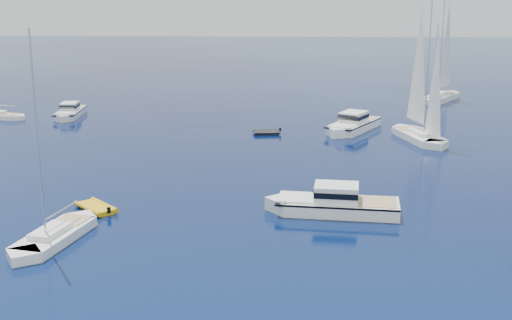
{
  "coord_description": "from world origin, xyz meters",
  "views": [
    {
      "loc": [
        1.26,
        -36.59,
        17.37
      ],
      "look_at": [
        -1.75,
        22.27,
        2.2
      ],
      "focal_mm": 48.06,
      "sensor_mm": 36.0,
      "label": 1
    }
  ],
  "objects": [
    {
      "name": "tender_yellow",
      "position": [
        -14.04,
        14.24,
        0.0
      ],
      "size": [
        4.45,
        4.5,
        0.95
      ],
      "primitive_type": null,
      "rotation": [
        0.0,
        0.0,
        0.77
      ],
      "color": "#E1A90D",
      "rests_on": "ground"
    },
    {
      "name": "tender_grey_far",
      "position": [
        -1.57,
        43.32,
        0.0
      ],
      "size": [
        3.52,
        2.32,
        0.95
      ],
      "primitive_type": null,
      "rotation": [
        0.0,
        0.0,
        1.73
      ],
      "color": "black",
      "rests_on": "ground"
    },
    {
      "name": "sailboat_fore",
      "position": [
        -15.06,
        7.46,
        0.0
      ],
      "size": [
        4.89,
        10.73,
        15.27
      ],
      "primitive_type": null,
      "rotation": [
        0.0,
        0.0,
        2.92
      ],
      "color": "silver",
      "rests_on": "ground"
    },
    {
      "name": "ground",
      "position": [
        0.0,
        0.0,
        0.0
      ],
      "size": [
        400.0,
        400.0,
        0.0
      ],
      "primitive_type": "plane",
      "color": "#08214F",
      "rests_on": "ground"
    },
    {
      "name": "motor_cruiser_distant",
      "position": [
        8.82,
        45.74,
        0.0
      ],
      "size": [
        8.5,
        11.57,
        2.97
      ],
      "primitive_type": null,
      "rotation": [
        0.0,
        0.0,
        2.64
      ],
      "color": "white",
      "rests_on": "ground"
    },
    {
      "name": "motor_cruiser_horizon",
      "position": [
        -28.52,
        53.01,
        0.0
      ],
      "size": [
        3.46,
        9.46,
        2.44
      ],
      "primitive_type": null,
      "rotation": [
        0.0,
        0.0,
        3.21
      ],
      "color": "silver",
      "rests_on": "ground"
    },
    {
      "name": "sailboat_sails_r",
      "position": [
        16.02,
        40.96,
        0.0
      ],
      "size": [
        6.18,
        12.3,
        17.5
      ],
      "primitive_type": null,
      "rotation": [
        0.0,
        0.0,
        3.41
      ],
      "color": "white",
      "rests_on": "ground"
    },
    {
      "name": "motor_cruiser_centre",
      "position": [
        4.68,
        14.51,
        0.0
      ],
      "size": [
        11.56,
        4.56,
        2.96
      ],
      "primitive_type": null,
      "rotation": [
        0.0,
        0.0,
        1.47
      ],
      "color": "silver",
      "rests_on": "ground"
    },
    {
      "name": "sailboat_sails_far",
      "position": [
        24.48,
        69.52,
        0.0
      ],
      "size": [
        8.95,
        11.73,
        17.5
      ],
      "primitive_type": null,
      "rotation": [
        0.0,
        0.0,
        2.58
      ],
      "color": "white",
      "rests_on": "ground"
    }
  ]
}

